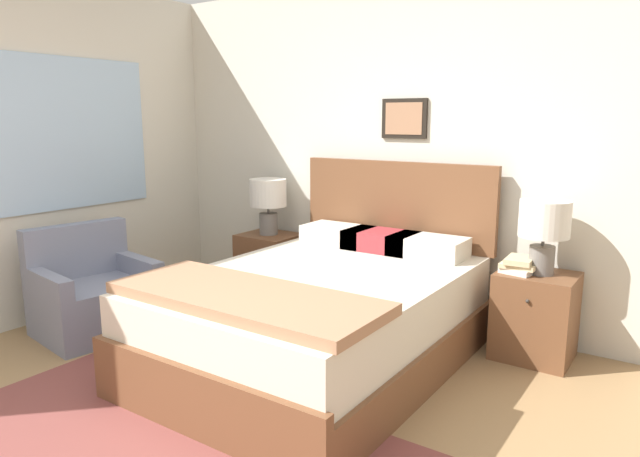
# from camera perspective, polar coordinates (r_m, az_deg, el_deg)

# --- Properties ---
(wall_back) EXTENTS (6.94, 0.09, 2.60)m
(wall_back) POSITION_cam_1_polar(r_m,az_deg,el_deg) (4.45, 8.87, 7.58)
(wall_back) COLOR beige
(wall_back) RESTS_ON ground_plane
(wall_left) EXTENTS (0.08, 5.04, 2.60)m
(wall_left) POSITION_cam_1_polar(r_m,az_deg,el_deg) (4.98, -23.70, 7.22)
(wall_left) COLOR beige
(wall_left) RESTS_ON ground_plane
(bed) EXTENTS (1.56, 2.16, 1.23)m
(bed) POSITION_cam_1_polar(r_m,az_deg,el_deg) (3.68, 0.12, -8.45)
(bed) COLOR brown
(bed) RESTS_ON ground_plane
(armchair) EXTENTS (0.76, 0.86, 0.78)m
(armchair) POSITION_cam_1_polar(r_m,az_deg,el_deg) (4.53, -21.73, -6.32)
(armchair) COLOR gray
(armchair) RESTS_ON ground_plane
(nightstand_near_window) EXTENTS (0.48, 0.44, 0.57)m
(nightstand_near_window) POSITION_cam_1_polar(r_m,az_deg,el_deg) (4.98, -5.01, -3.81)
(nightstand_near_window) COLOR brown
(nightstand_near_window) RESTS_ON ground_plane
(nightstand_by_door) EXTENTS (0.48, 0.44, 0.57)m
(nightstand_by_door) POSITION_cam_1_polar(r_m,az_deg,el_deg) (4.02, 20.69, -8.17)
(nightstand_by_door) COLOR brown
(nightstand_by_door) RESTS_ON ground_plane
(table_lamp_near_window) EXTENTS (0.31, 0.31, 0.48)m
(table_lamp_near_window) POSITION_cam_1_polar(r_m,az_deg,el_deg) (4.87, -5.22, 3.07)
(table_lamp_near_window) COLOR slate
(table_lamp_near_window) RESTS_ON nightstand_near_window
(table_lamp_by_door) EXTENTS (0.31, 0.31, 0.48)m
(table_lamp_by_door) POSITION_cam_1_polar(r_m,az_deg,el_deg) (3.86, 21.51, 0.27)
(table_lamp_by_door) COLOR slate
(table_lamp_by_door) RESTS_ON nightstand_by_door
(book_thick_bottom) EXTENTS (0.23, 0.24, 0.04)m
(book_thick_bottom) POSITION_cam_1_polar(r_m,az_deg,el_deg) (3.92, 19.31, -3.91)
(book_thick_bottom) COLOR silver
(book_thick_bottom) RESTS_ON nightstand_by_door
(book_hardcover_middle) EXTENTS (0.22, 0.20, 0.03)m
(book_hardcover_middle) POSITION_cam_1_polar(r_m,az_deg,el_deg) (3.91, 19.34, -3.45)
(book_hardcover_middle) COLOR beige
(book_hardcover_middle) RESTS_ON book_thick_bottom
(book_novel_upper) EXTENTS (0.18, 0.24, 0.03)m
(book_novel_upper) POSITION_cam_1_polar(r_m,az_deg,el_deg) (3.90, 19.37, -3.00)
(book_novel_upper) COLOR beige
(book_novel_upper) RESTS_ON book_hardcover_middle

